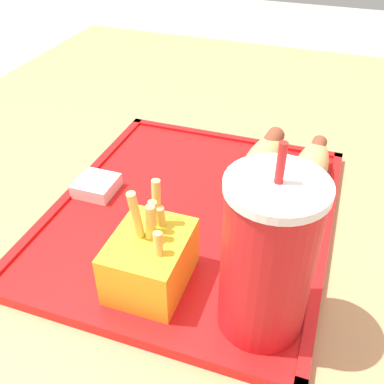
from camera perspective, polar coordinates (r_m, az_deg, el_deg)
dining_table at (r=0.87m, az=1.44°, el=-20.34°), size 1.31×1.09×0.71m
food_tray at (r=0.58m, az=-0.00°, el=-2.75°), size 0.40×0.34×0.01m
soda_cup at (r=0.40m, az=9.56°, el=-8.33°), size 0.09×0.09×0.20m
hot_dog_far at (r=0.62m, az=14.71°, el=2.73°), size 0.14×0.06×0.05m
hot_dog_near at (r=0.63m, az=8.85°, el=3.94°), size 0.14×0.06×0.05m
fries_carton at (r=0.47m, az=-5.29°, el=-8.41°), size 0.09×0.07×0.12m
sauce_cup_mayo at (r=0.62m, az=-12.05°, el=0.86°), size 0.05×0.05×0.02m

